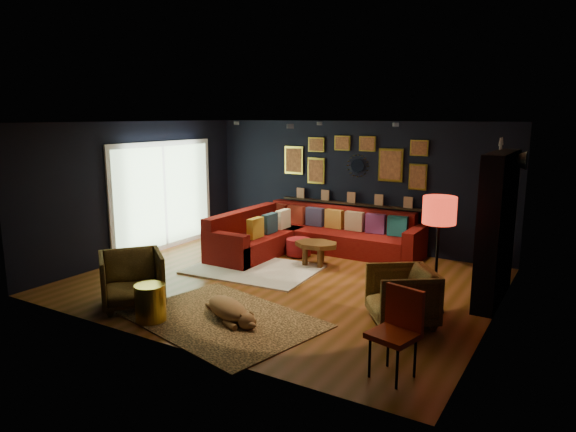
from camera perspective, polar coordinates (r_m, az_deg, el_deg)
The scene contains 20 objects.
floor at distance 8.57m, azimuth -0.49°, elevation -7.30°, with size 6.50×6.50×0.00m, color brown.
room_walls at distance 8.20m, azimuth -0.50°, elevation 3.32°, with size 6.50×6.50×6.50m.
sectional at distance 10.28m, azimuth 1.86°, elevation -2.30°, with size 3.41×2.69×0.86m.
ledge at distance 10.66m, azimuth 7.06°, elevation 1.38°, with size 3.20×0.12×0.04m, color black.
gallery_wall at distance 10.58m, azimuth 7.19°, elevation 6.15°, with size 3.15×0.04×1.02m.
sunburst_mirror at distance 10.55m, azimuth 7.74°, elevation 5.54°, with size 0.47×0.16×0.47m.
fireplace at distance 8.09m, azimuth 22.10°, elevation -1.73°, with size 0.31×1.60×2.20m.
deer_head at distance 8.43m, azimuth 23.47°, elevation 5.75°, with size 0.50×0.28×0.45m.
sliding_door at distance 10.72m, azimuth -13.60°, elevation 2.18°, with size 0.06×2.80×2.20m.
ceiling_spots at distance 8.82m, azimuth 2.25°, elevation 10.16°, with size 3.30×2.50×0.06m.
shag_rug at distance 9.20m, azimuth -3.83°, elevation -5.91°, with size 2.18×1.59×0.03m, color silver.
leopard_rug at distance 7.10m, azimuth -7.22°, elevation -11.32°, with size 2.51×1.79×0.01m, color tan.
coffee_table at distance 9.37m, azimuth 3.16°, elevation -3.42°, with size 0.88×0.70×0.41m.
pouf at distance 10.03m, azimuth 1.19°, elevation -3.43°, with size 0.48×0.48×0.32m, color maroon.
armchair_left at distance 7.73m, azimuth -16.98°, elevation -6.46°, with size 0.85×0.79×0.87m, color olive.
armchair_right at distance 6.98m, azimuth 12.52°, elevation -8.36°, with size 0.80×0.75×0.82m, color olive.
gold_stool at distance 7.16m, azimuth -15.03°, elevation -9.32°, with size 0.40×0.40×0.51m, color gold.
orange_chair at distance 5.59m, azimuth 12.13°, elevation -11.74°, with size 0.54×0.54×0.95m.
floor_lamp at distance 7.22m, azimuth 16.45°, elevation 0.06°, with size 0.45×0.45×1.64m.
dog at distance 7.06m, azimuth -6.76°, elevation -9.77°, with size 1.17×0.58×0.37m, color #A67749, non-canonical shape.
Camera 1 is at (4.25, -6.93, 2.70)m, focal length 32.00 mm.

